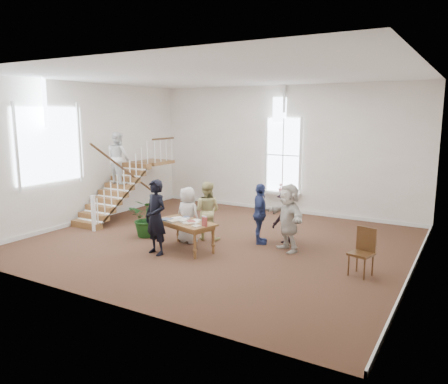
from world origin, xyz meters
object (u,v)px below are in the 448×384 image
Objects in this scene: elderly_woman at (188,215)px; person_yellow at (207,211)px; woman_cluster_a at (260,214)px; side_chair at (363,249)px; police_officer at (156,217)px; library_table at (185,225)px; floor_plant at (147,218)px; woman_cluster_b at (287,216)px; woman_cluster_c at (288,217)px.

elderly_woman is 0.59m from person_yellow.
woman_cluster_a reaches higher than side_chair.
police_officer reaches higher than side_chair.
library_table is at bearing 69.05° from police_officer.
person_yellow is 4.50m from side_chair.
person_yellow is (-0.05, 1.11, 0.15)m from library_table.
floor_plant is (-1.23, 1.11, -0.40)m from police_officer.
person_yellow is (0.30, 0.50, 0.05)m from elderly_woman.
elderly_woman is 1.46× the size of side_chair.
woman_cluster_b is 1.40× the size of side_chair.
library_table is 4.44m from side_chair.
library_table is at bearing -15.63° from floor_plant.
elderly_woman reaches higher than side_chair.
person_yellow is (0.40, 1.75, -0.13)m from police_officer.
side_chair is at bearing 160.46° from person_yellow.
person_yellow is at bearing -172.79° from side_chair.
side_chair is at bearing 16.80° from woman_cluster_c.
elderly_woman reaches higher than library_table.
side_chair is at bearing 0.37° from floor_plant.
elderly_woman is at bearing -36.42° from woman_cluster_b.
library_table is 1.74m from floor_plant.
library_table is 0.70m from elderly_woman.
woman_cluster_a is 1.12× the size of woman_cluster_b.
person_yellow is 2.23m from woman_cluster_b.
library_table is 0.83m from police_officer.
woman_cluster_b reaches higher than side_chair.
person_yellow is 1.56× the size of side_chair.
library_table is at bearing -158.58° from side_chair.
library_table is 1.12m from person_yellow.
woman_cluster_c is at bearing 48.81° from woman_cluster_b.
woman_cluster_c is (2.36, 0.19, 0.06)m from person_yellow.
woman_cluster_c is at bearing 48.71° from police_officer.
police_officer reaches higher than woman_cluster_b.
woman_cluster_c reaches higher than side_chair.
police_officer reaches higher than woman_cluster_c.
police_officer is 3.38m from woman_cluster_c.
woman_cluster_b is 0.73m from woman_cluster_c.
police_officer is 5.00m from side_chair.
library_table is 2.80m from woman_cluster_b.
police_officer is 3.58m from woman_cluster_b.
woman_cluster_c reaches higher than woman_cluster_a.
side_chair is at bearing -131.31° from woman_cluster_a.
person_yellow reaches higher than library_table.
floor_plant is at bearing -130.84° from woman_cluster_c.
woman_cluster_a reaches higher than woman_cluster_b.
floor_plant is at bearing -164.77° from side_chair.
library_table is 1.01× the size of woman_cluster_c.
woman_cluster_b is at bearing 60.08° from police_officer.
police_officer is 1.29× the size of woman_cluster_b.
woman_cluster_a reaches higher than person_yellow.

